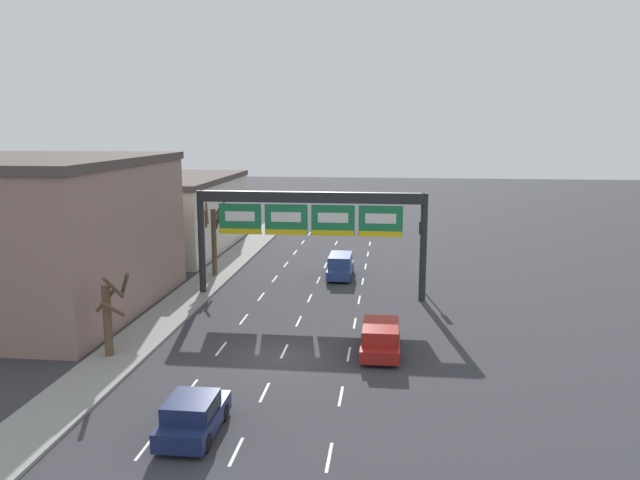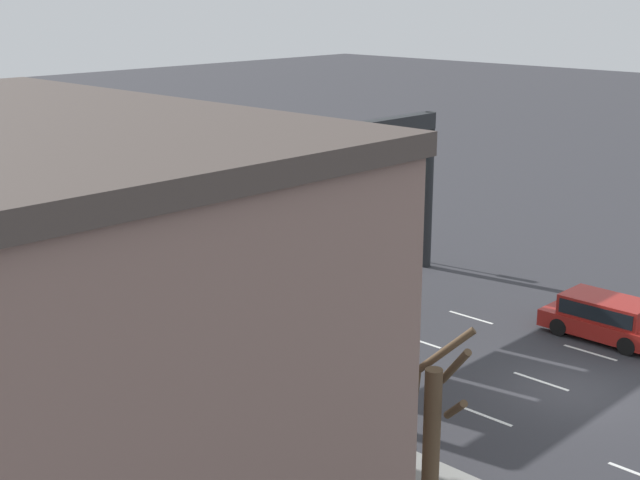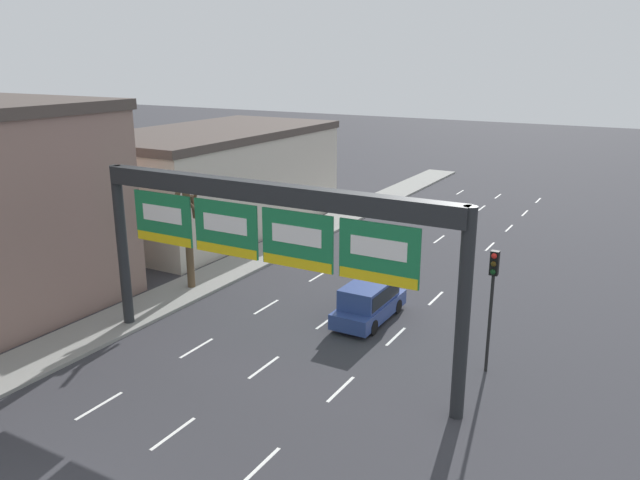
% 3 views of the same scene
% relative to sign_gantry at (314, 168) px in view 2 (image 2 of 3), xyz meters
% --- Properties ---
extents(ground_plane, '(220.00, 220.00, 0.00)m').
position_rel_sign_gantry_xyz_m(ground_plane, '(-0.00, -11.28, -5.64)').
color(ground_plane, '#333338').
extents(lane_dashes, '(6.72, 67.00, 0.01)m').
position_rel_sign_gantry_xyz_m(lane_dashes, '(-0.00, 2.22, -5.63)').
color(lane_dashes, white).
rests_on(lane_dashes, ground_plane).
extents(sign_gantry, '(15.25, 0.70, 7.08)m').
position_rel_sign_gantry_xyz_m(sign_gantry, '(0.00, 0.00, 0.00)').
color(sign_gantry, '#232628').
rests_on(sign_gantry, ground_plane).
extents(suv_red, '(1.96, 4.36, 1.55)m').
position_rel_sign_gantry_xyz_m(suv_red, '(4.87, -9.98, -4.77)').
color(suv_red, maroon).
rests_on(suv_red, ground_plane).
extents(suv_blue, '(1.81, 4.44, 1.78)m').
position_rel_sign_gantry_xyz_m(suv_blue, '(1.55, 5.75, -4.65)').
color(suv_blue, navy).
rests_on(suv_blue, ground_plane).
extents(traffic_light_near_gantry, '(0.30, 0.35, 4.73)m').
position_rel_sign_gantry_xyz_m(traffic_light_near_gantry, '(7.41, 3.58, -2.26)').
color(traffic_light_near_gantry, black).
rests_on(traffic_light_near_gantry, ground_plane).
extents(tree_bare_closest, '(1.69, 1.68, 5.62)m').
position_rel_sign_gantry_xyz_m(tree_bare_closest, '(-7.93, 4.81, -2.49)').
color(tree_bare_closest, brown).
rests_on(tree_bare_closest, sidewalk_left).
extents(tree_bare_second, '(2.09, 2.24, 4.31)m').
position_rel_sign_gantry_xyz_m(tree_bare_second, '(-8.31, -12.12, -3.34)').
color(tree_bare_second, brown).
rests_on(tree_bare_second, sidewalk_left).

